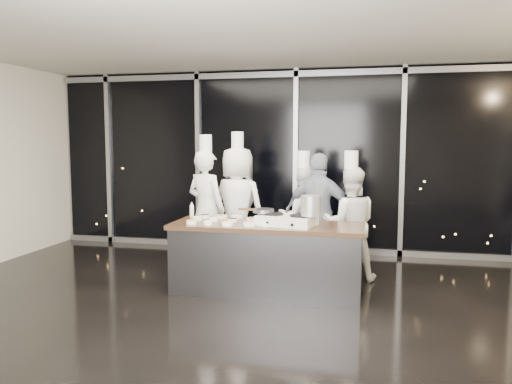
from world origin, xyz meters
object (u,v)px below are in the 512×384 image
Objects in this scene: stock_pot at (311,206)px; chef_right at (350,223)px; demo_counter at (267,258)px; chef_center at (303,217)px; chef_far_left at (206,208)px; guest at (319,214)px; chef_left at (238,206)px; frying_pan at (263,211)px; stove at (287,220)px.

stock_pot is 0.14× the size of chef_right.
demo_counter is 1.36× the size of chef_center.
demo_counter is 1.20× the size of chef_far_left.
chef_right reaches higher than chef_center.
chef_center is at bearing -32.42° from guest.
chef_left is at bearing -0.41° from guest.
stock_pot is 1.49m from chef_center.
chef_far_left is at bearing -10.23° from chef_right.
stock_pot is at bearing -1.47° from frying_pan.
guest is at bearing 123.05° from chef_center.
stock_pot is at bearing 168.67° from chef_far_left.
chef_right is at bearing 135.30° from chef_center.
stock_pot is (0.32, -0.08, 0.20)m from stove.
guest is (0.27, -0.25, 0.09)m from chef_center.
stove is 0.44× the size of guest.
stock_pot is 1.94m from chef_left.
chef_far_left is (-1.15, 1.00, 0.47)m from demo_counter.
demo_counter is 0.93m from stock_pot.
stove is at bearing 74.38° from chef_center.
chef_center is 1.01× the size of guest.
demo_counter is 1.56m from chef_left.
stove is at bearing -9.37° from demo_counter.
demo_counter is at bearing 71.80° from guest.
stock_pot is at bearing 87.06° from chef_center.
chef_far_left reaches higher than demo_counter.
demo_counter is 4.97× the size of frying_pan.
frying_pan is 0.27× the size of chef_right.
guest reaches higher than frying_pan.
chef_center is (1.44, 0.30, -0.13)m from chef_far_left.
chef_right is at bearing 63.29° from stove.
chef_right reaches higher than stock_pot.
guest reaches higher than stove.
chef_far_left is at bearing -2.36° from chef_center.
stock_pot is 0.14× the size of guest.
guest is (0.63, 1.01, -0.17)m from frying_pan.
chef_left is (-0.99, 1.34, -0.02)m from stove.
chef_center is at bearing 86.89° from frying_pan.
stove is 1.59× the size of frying_pan.
demo_counter is 1.27m from guest.
stove is 1.75m from chef_far_left.
chef_left is at bearing 132.83° from stock_pot.
guest is (0.31, 1.09, -0.07)m from stove.
chef_left is (-0.73, 1.29, 0.49)m from demo_counter.
stove is at bearing 43.56° from chef_right.
chef_far_left is 1.12× the size of chef_right.
guest is (0.57, 1.05, 0.44)m from demo_counter.
demo_counter is at bearing 168.27° from stock_pot.
chef_center is at bearing -163.71° from chef_left.
frying_pan is 1.33m from chef_center.
guest is 0.98× the size of chef_right.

